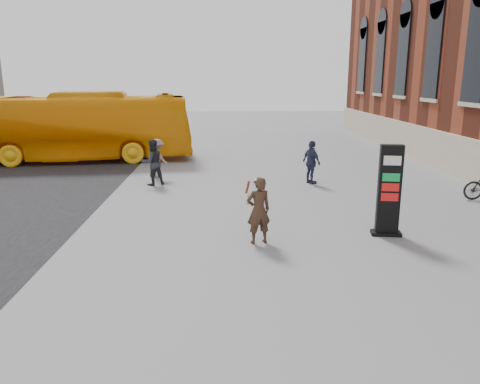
{
  "coord_description": "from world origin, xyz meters",
  "views": [
    {
      "loc": [
        -0.78,
        -11.34,
        4.24
      ],
      "look_at": [
        -0.34,
        1.31,
        1.14
      ],
      "focal_mm": 35.0,
      "sensor_mm": 36.0,
      "label": 1
    }
  ],
  "objects_px": {
    "info_pylon": "(389,191)",
    "woman": "(258,209)",
    "pedestrian_a": "(153,162)",
    "pedestrian_b": "(157,159)",
    "pedestrian_c": "(312,162)",
    "bus": "(67,127)"
  },
  "relations": [
    {
      "from": "info_pylon",
      "to": "pedestrian_a",
      "type": "distance_m",
      "value": 9.82
    },
    {
      "from": "woman",
      "to": "pedestrian_b",
      "type": "relative_size",
      "value": 1.05
    },
    {
      "from": "woman",
      "to": "pedestrian_a",
      "type": "height_order",
      "value": "pedestrian_a"
    },
    {
      "from": "woman",
      "to": "pedestrian_b",
      "type": "bearing_deg",
      "value": -81.72
    },
    {
      "from": "bus",
      "to": "pedestrian_c",
      "type": "xyz_separation_m",
      "value": [
        11.66,
        -5.76,
        -0.89
      ]
    },
    {
      "from": "pedestrian_a",
      "to": "pedestrian_b",
      "type": "relative_size",
      "value": 1.09
    },
    {
      "from": "woman",
      "to": "pedestrian_c",
      "type": "relative_size",
      "value": 1.01
    },
    {
      "from": "bus",
      "to": "pedestrian_b",
      "type": "height_order",
      "value": "bus"
    },
    {
      "from": "info_pylon",
      "to": "pedestrian_c",
      "type": "xyz_separation_m",
      "value": [
        -0.9,
        6.53,
        -0.37
      ]
    },
    {
      "from": "bus",
      "to": "pedestrian_a",
      "type": "xyz_separation_m",
      "value": [
        5.21,
        -5.79,
        -0.85
      ]
    },
    {
      "from": "woman",
      "to": "pedestrian_c",
      "type": "height_order",
      "value": "woman"
    },
    {
      "from": "woman",
      "to": "pedestrian_c",
      "type": "distance_m",
      "value": 7.54
    },
    {
      "from": "bus",
      "to": "pedestrian_b",
      "type": "xyz_separation_m",
      "value": [
        5.21,
        -4.41,
        -0.93
      ]
    },
    {
      "from": "bus",
      "to": "pedestrian_b",
      "type": "bearing_deg",
      "value": -137.15
    },
    {
      "from": "info_pylon",
      "to": "woman",
      "type": "height_order",
      "value": "info_pylon"
    },
    {
      "from": "woman",
      "to": "pedestrian_a",
      "type": "bearing_deg",
      "value": -77.62
    },
    {
      "from": "pedestrian_a",
      "to": "pedestrian_c",
      "type": "height_order",
      "value": "pedestrian_a"
    },
    {
      "from": "info_pylon",
      "to": "bus",
      "type": "relative_size",
      "value": 0.2
    },
    {
      "from": "info_pylon",
      "to": "pedestrian_a",
      "type": "bearing_deg",
      "value": 147.69
    },
    {
      "from": "pedestrian_b",
      "to": "pedestrian_c",
      "type": "bearing_deg",
      "value": -156.88
    },
    {
      "from": "pedestrian_a",
      "to": "pedestrian_b",
      "type": "height_order",
      "value": "pedestrian_a"
    },
    {
      "from": "pedestrian_a",
      "to": "pedestrian_b",
      "type": "xyz_separation_m",
      "value": [
        0.0,
        1.39,
        -0.08
      ]
    }
  ]
}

